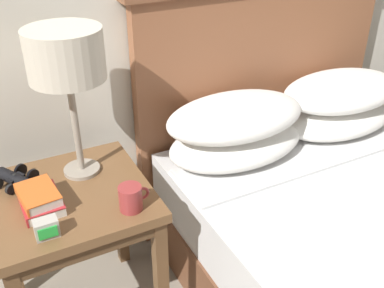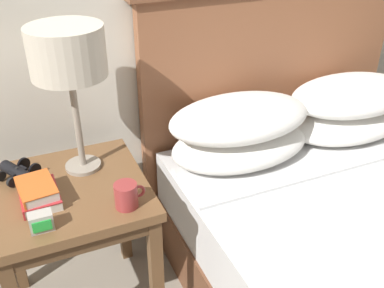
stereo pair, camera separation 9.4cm
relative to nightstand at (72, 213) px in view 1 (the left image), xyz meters
name	(u,v)px [view 1 (the left image)]	position (x,y,z in m)	size (l,w,h in m)	color
nightstand	(72,213)	(0.00, 0.00, 0.00)	(0.53, 0.52, 0.60)	brown
table_lamp	(66,58)	(0.08, 0.11, 0.52)	(0.25, 0.25, 0.53)	gray
book_on_nightstand	(40,202)	(-0.10, -0.03, 0.10)	(0.13, 0.18, 0.04)	silver
book_stacked_on_top	(38,195)	(-0.10, -0.04, 0.14)	(0.13, 0.17, 0.03)	silver
binoculars_pair	(16,179)	(-0.15, 0.13, 0.11)	(0.16, 0.16, 0.05)	black
coffee_mug	(131,198)	(0.16, -0.18, 0.13)	(0.10, 0.08, 0.08)	#993333
alarm_clock	(46,228)	(-0.11, -0.19, 0.12)	(0.07, 0.05, 0.06)	#B7B2A8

